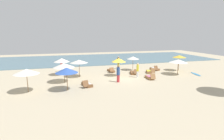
% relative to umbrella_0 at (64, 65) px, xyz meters
% --- Properties ---
extents(ground_plane, '(60.00, 60.00, 0.00)m').
position_rel_umbrella_0_xyz_m(ground_plane, '(6.44, -0.16, -1.85)').
color(ground_plane, '#BCAD8E').
extents(ocean_water, '(48.00, 16.00, 0.06)m').
position_rel_umbrella_0_xyz_m(ocean_water, '(6.44, 16.84, -1.82)').
color(ocean_water, slate).
rests_on(ocean_water, ground_plane).
extents(umbrella_0, '(2.25, 2.25, 2.09)m').
position_rel_umbrella_0_xyz_m(umbrella_0, '(0.00, 0.00, 0.00)').
color(umbrella_0, olive).
rests_on(umbrella_0, ground_plane).
extents(umbrella_1, '(1.73, 1.73, 2.23)m').
position_rel_umbrella_0_xyz_m(umbrella_1, '(6.49, 1.21, 0.14)').
color(umbrella_1, brown).
rests_on(umbrella_1, ground_plane).
extents(umbrella_2, '(1.92, 1.92, 2.14)m').
position_rel_umbrella_0_xyz_m(umbrella_2, '(-0.21, 3.55, 0.07)').
color(umbrella_2, olive).
rests_on(umbrella_2, ground_plane).
extents(umbrella_3, '(1.82, 1.82, 2.20)m').
position_rel_umbrella_0_xyz_m(umbrella_3, '(15.64, 2.00, 0.19)').
color(umbrella_3, brown).
rests_on(umbrella_3, ground_plane).
extents(umbrella_4, '(2.25, 2.25, 1.96)m').
position_rel_umbrella_0_xyz_m(umbrella_4, '(14.01, -0.07, -0.10)').
color(umbrella_4, olive).
rests_on(umbrella_4, ground_plane).
extents(umbrella_5, '(2.05, 2.05, 2.14)m').
position_rel_umbrella_0_xyz_m(umbrella_5, '(0.21, -2.94, 0.05)').
color(umbrella_5, olive).
rests_on(umbrella_5, ground_plane).
extents(umbrella_6, '(1.71, 1.71, 1.99)m').
position_rel_umbrella_0_xyz_m(umbrella_6, '(9.51, 4.02, -0.05)').
color(umbrella_6, brown).
rests_on(umbrella_6, ground_plane).
extents(umbrella_7, '(2.08, 2.08, 2.09)m').
position_rel_umbrella_0_xyz_m(umbrella_7, '(1.78, 1.98, 0.06)').
color(umbrella_7, brown).
rests_on(umbrella_7, ground_plane).
extents(umbrella_8, '(2.18, 2.18, 2.11)m').
position_rel_umbrella_0_xyz_m(umbrella_8, '(-3.21, -2.51, 0.04)').
color(umbrella_8, olive).
rests_on(umbrella_8, ground_plane).
extents(lounger_0, '(0.75, 1.74, 0.69)m').
position_rel_umbrella_0_xyz_m(lounger_0, '(6.25, 3.86, -1.68)').
color(lounger_0, brown).
rests_on(lounger_0, ground_plane).
extents(lounger_1, '(1.06, 1.74, 0.74)m').
position_rel_umbrella_0_xyz_m(lounger_1, '(2.11, -2.12, -1.67)').
color(lounger_1, brown).
rests_on(lounger_1, ground_plane).
extents(lounger_2, '(0.72, 1.68, 0.74)m').
position_rel_umbrella_0_xyz_m(lounger_2, '(9.54, -1.13, -1.67)').
color(lounger_2, olive).
rests_on(lounger_2, ground_plane).
extents(lounger_3, '(0.95, 1.73, 0.74)m').
position_rel_umbrella_0_xyz_m(lounger_3, '(12.64, 3.29, -1.67)').
color(lounger_3, brown).
rests_on(lounger_3, ground_plane).
extents(lounger_4, '(1.00, 1.78, 0.70)m').
position_rel_umbrella_0_xyz_m(lounger_4, '(8.66, 1.80, -1.68)').
color(lounger_4, brown).
rests_on(lounger_4, ground_plane).
extents(lounger_5, '(1.11, 1.73, 0.75)m').
position_rel_umbrella_0_xyz_m(lounger_5, '(10.95, 1.75, -1.67)').
color(lounger_5, olive).
rests_on(lounger_5, ground_plane).
extents(person_0, '(0.39, 0.39, 1.88)m').
position_rel_umbrella_0_xyz_m(person_0, '(7.83, 5.48, -0.90)').
color(person_0, yellow).
rests_on(person_0, ground_plane).
extents(person_1, '(0.31, 0.31, 1.75)m').
position_rel_umbrella_0_xyz_m(person_1, '(8.44, -0.10, -0.94)').
color(person_1, white).
rests_on(person_1, ground_plane).
extents(person_2, '(0.38, 0.38, 1.83)m').
position_rel_umbrella_0_xyz_m(person_2, '(-0.28, 5.23, -0.91)').
color(person_2, '#2D4C8C').
rests_on(person_2, ground_plane).
extents(person_3, '(0.46, 0.46, 1.83)m').
position_rel_umbrella_0_xyz_m(person_3, '(5.58, -1.49, -0.93)').
color(person_3, '#BF3338').
rests_on(person_3, ground_plane).
extents(surfboard, '(0.85, 2.23, 0.07)m').
position_rel_umbrella_0_xyz_m(surfboard, '(16.37, -0.61, -1.81)').
color(surfboard, '#338CCC').
rests_on(surfboard, ground_plane).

